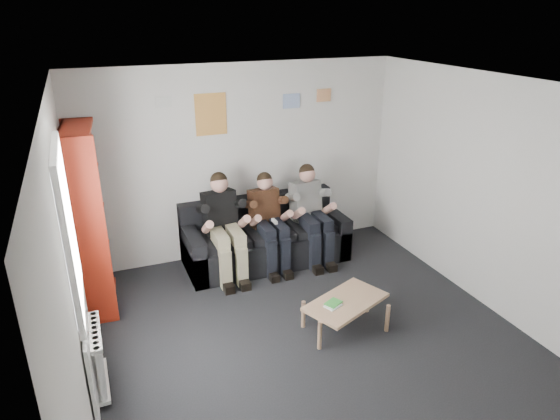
% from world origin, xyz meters
% --- Properties ---
extents(room_shell, '(5.00, 5.00, 5.00)m').
position_xyz_m(room_shell, '(0.00, 0.00, 1.35)').
color(room_shell, black).
rests_on(room_shell, ground).
extents(sofa, '(2.25, 0.92, 0.87)m').
position_xyz_m(sofa, '(0.18, 2.07, 0.31)').
color(sofa, black).
rests_on(sofa, ground).
extents(bookshelf, '(0.33, 0.98, 2.17)m').
position_xyz_m(bookshelf, '(-2.06, 1.78, 1.09)').
color(bookshelf, maroon).
rests_on(bookshelf, ground).
extents(coffee_table, '(0.93, 0.51, 0.37)m').
position_xyz_m(coffee_table, '(0.43, 0.16, 0.33)').
color(coffee_table, tan).
rests_on(coffee_table, ground).
extents(game_cases, '(0.19, 0.16, 0.03)m').
position_xyz_m(game_cases, '(0.25, 0.13, 0.38)').
color(game_cases, white).
rests_on(game_cases, coffee_table).
extents(person_left, '(0.43, 0.91, 1.39)m').
position_xyz_m(person_left, '(-0.45, 1.87, 0.69)').
color(person_left, black).
rests_on(person_left, sofa).
extents(person_middle, '(0.39, 0.84, 1.31)m').
position_xyz_m(person_middle, '(0.18, 1.87, 0.66)').
color(person_middle, '#4D2919').
rests_on(person_middle, sofa).
extents(person_right, '(0.41, 0.88, 1.36)m').
position_xyz_m(person_right, '(0.81, 1.87, 0.68)').
color(person_right, white).
rests_on(person_right, sofa).
extents(radiator, '(0.10, 0.64, 0.60)m').
position_xyz_m(radiator, '(-2.15, 0.20, 0.35)').
color(radiator, white).
rests_on(radiator, ground).
extents(window, '(0.05, 1.30, 2.36)m').
position_xyz_m(window, '(-2.22, 0.20, 1.03)').
color(window, white).
rests_on(window, room_shell).
extents(poster_large, '(0.42, 0.01, 0.55)m').
position_xyz_m(poster_large, '(-0.40, 2.49, 2.05)').
color(poster_large, '#E6B951').
rests_on(poster_large, room_shell).
extents(poster_blue, '(0.25, 0.01, 0.20)m').
position_xyz_m(poster_blue, '(0.75, 2.49, 2.15)').
color(poster_blue, '#3D72D1').
rests_on(poster_blue, room_shell).
extents(poster_pink, '(0.22, 0.01, 0.18)m').
position_xyz_m(poster_pink, '(1.25, 2.49, 2.20)').
color(poster_pink, '#C93E77').
rests_on(poster_pink, room_shell).
extents(poster_sign, '(0.20, 0.01, 0.14)m').
position_xyz_m(poster_sign, '(-1.00, 2.49, 2.25)').
color(poster_sign, silver).
rests_on(poster_sign, room_shell).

